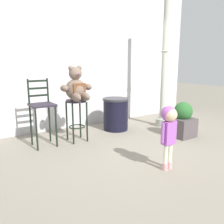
{
  "coord_description": "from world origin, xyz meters",
  "views": [
    {
      "loc": [
        -2.62,
        -2.82,
        1.51
      ],
      "look_at": [
        -0.49,
        0.36,
        0.7
      ],
      "focal_mm": 37.25,
      "sensor_mm": 36.0,
      "label": 1
    }
  ],
  "objects_px": {
    "teddy_bear": "(76,88)",
    "planter_with_shrub": "(183,121)",
    "bar_stool_with_teddy": "(76,112)",
    "child_walking": "(169,124)",
    "bar_chair_empty": "(42,108)",
    "lamppost": "(164,75)",
    "trash_bin": "(116,114)"
  },
  "relations": [
    {
      "from": "trash_bin",
      "to": "bar_chair_empty",
      "type": "height_order",
      "value": "bar_chair_empty"
    },
    {
      "from": "bar_stool_with_teddy",
      "to": "child_walking",
      "type": "distance_m",
      "value": 1.95
    },
    {
      "from": "bar_stool_with_teddy",
      "to": "bar_chair_empty",
      "type": "relative_size",
      "value": 0.66
    },
    {
      "from": "trash_bin",
      "to": "teddy_bear",
      "type": "bearing_deg",
      "value": -166.45
    },
    {
      "from": "trash_bin",
      "to": "bar_chair_empty",
      "type": "distance_m",
      "value": 1.75
    },
    {
      "from": "teddy_bear",
      "to": "planter_with_shrub",
      "type": "distance_m",
      "value": 2.27
    },
    {
      "from": "teddy_bear",
      "to": "trash_bin",
      "type": "relative_size",
      "value": 0.88
    },
    {
      "from": "child_walking",
      "to": "planter_with_shrub",
      "type": "bearing_deg",
      "value": 148.33
    },
    {
      "from": "lamppost",
      "to": "planter_with_shrub",
      "type": "relative_size",
      "value": 4.22
    },
    {
      "from": "teddy_bear",
      "to": "lamppost",
      "type": "xyz_separation_m",
      "value": [
        2.2,
        -0.1,
        0.18
      ]
    },
    {
      "from": "trash_bin",
      "to": "bar_chair_empty",
      "type": "relative_size",
      "value": 0.59
    },
    {
      "from": "bar_stool_with_teddy",
      "to": "planter_with_shrub",
      "type": "distance_m",
      "value": 2.18
    },
    {
      "from": "teddy_bear",
      "to": "bar_chair_empty",
      "type": "distance_m",
      "value": 0.74
    },
    {
      "from": "bar_stool_with_teddy",
      "to": "lamppost",
      "type": "xyz_separation_m",
      "value": [
        2.2,
        -0.13,
        0.66
      ]
    },
    {
      "from": "trash_bin",
      "to": "planter_with_shrub",
      "type": "xyz_separation_m",
      "value": [
        0.86,
        -1.2,
        -0.03
      ]
    },
    {
      "from": "trash_bin",
      "to": "lamppost",
      "type": "height_order",
      "value": "lamppost"
    },
    {
      "from": "bar_chair_empty",
      "to": "planter_with_shrub",
      "type": "relative_size",
      "value": 1.69
    },
    {
      "from": "child_walking",
      "to": "trash_bin",
      "type": "bearing_deg",
      "value": -169.13
    },
    {
      "from": "bar_stool_with_teddy",
      "to": "teddy_bear",
      "type": "bearing_deg",
      "value": -90.0
    },
    {
      "from": "bar_chair_empty",
      "to": "lamppost",
      "type": "bearing_deg",
      "value": -4.79
    },
    {
      "from": "child_walking",
      "to": "bar_chair_empty",
      "type": "xyz_separation_m",
      "value": [
        -1.16,
        1.98,
        0.03
      ]
    },
    {
      "from": "teddy_bear",
      "to": "trash_bin",
      "type": "bearing_deg",
      "value": 13.55
    },
    {
      "from": "bar_stool_with_teddy",
      "to": "planter_with_shrub",
      "type": "xyz_separation_m",
      "value": [
        1.94,
        -0.97,
        -0.24
      ]
    },
    {
      "from": "teddy_bear",
      "to": "lamppost",
      "type": "bearing_deg",
      "value": -2.59
    },
    {
      "from": "trash_bin",
      "to": "planter_with_shrub",
      "type": "bearing_deg",
      "value": -54.4
    },
    {
      "from": "teddy_bear",
      "to": "planter_with_shrub",
      "type": "relative_size",
      "value": 0.88
    },
    {
      "from": "child_walking",
      "to": "lamppost",
      "type": "height_order",
      "value": "lamppost"
    },
    {
      "from": "bar_stool_with_teddy",
      "to": "lamppost",
      "type": "distance_m",
      "value": 2.3
    },
    {
      "from": "child_walking",
      "to": "lamppost",
      "type": "bearing_deg",
      "value": 161.85
    },
    {
      "from": "bar_stool_with_teddy",
      "to": "trash_bin",
      "type": "distance_m",
      "value": 1.13
    },
    {
      "from": "trash_bin",
      "to": "lamppost",
      "type": "relative_size",
      "value": 0.24
    },
    {
      "from": "teddy_bear",
      "to": "planter_with_shrub",
      "type": "bearing_deg",
      "value": -25.76
    }
  ]
}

